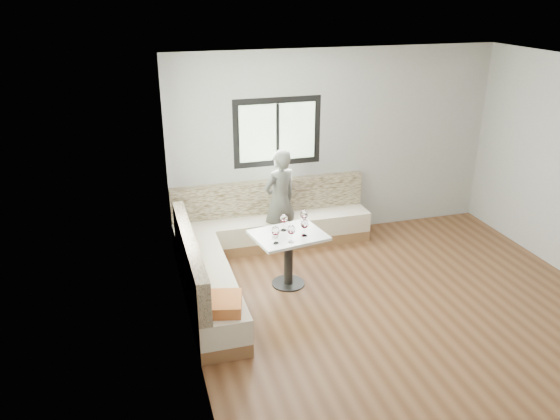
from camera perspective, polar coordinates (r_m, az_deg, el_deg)
name	(u,v)px	position (r m, az deg, el deg)	size (l,w,h in m)	color
room	(410,201)	(6.14, 13.38, 0.96)	(5.01, 5.01, 2.81)	brown
banquette	(246,246)	(7.39, -3.57, -3.83)	(2.90, 2.80, 0.95)	brown
table	(288,247)	(6.91, 0.89, -3.87)	(0.98, 0.82, 0.72)	black
person	(280,200)	(7.79, -0.02, 1.00)	(0.55, 0.36, 1.50)	#54534D
olive_ramekin	(275,235)	(6.75, -0.54, -2.66)	(0.09, 0.09, 0.03)	white
wine_glass_a	(276,232)	(6.52, -0.47, -2.27)	(0.10, 0.10, 0.22)	white
wine_glass_b	(291,230)	(6.56, 1.19, -2.13)	(0.10, 0.10, 0.22)	white
wine_glass_c	(305,224)	(6.72, 2.59, -1.51)	(0.10, 0.10, 0.22)	white
wine_glass_d	(284,219)	(6.86, 0.40, -0.97)	(0.10, 0.10, 0.22)	white
wine_glass_e	(304,215)	(6.99, 2.53, -0.54)	(0.10, 0.10, 0.22)	white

